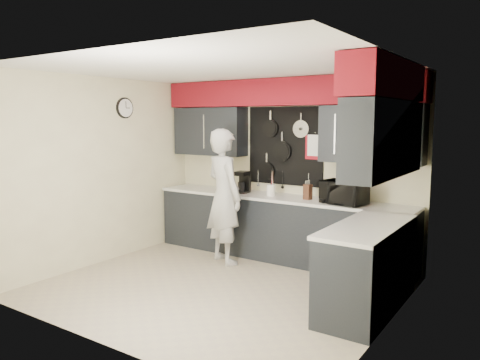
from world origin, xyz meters
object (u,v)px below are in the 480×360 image
Objects in this scene: microwave at (344,192)px; coffee_maker at (243,182)px; utensil_crock at (271,190)px; person at (224,196)px; knife_block at (308,192)px.

microwave is 1.62m from coffee_maker.
utensil_crock is 0.09× the size of person.
person reaches higher than coffee_maker.
person is at bearing -144.78° from knife_block.
knife_block is 1.30× the size of utensil_crock.
microwave is 1.12m from utensil_crock.
knife_block is at bearing -127.67° from person.
person reaches higher than knife_block.
knife_block is 1.07m from coffee_maker.
utensil_crock is (-0.58, -0.01, -0.02)m from knife_block.
utensil_crock is at bearing -6.62° from coffee_maker.
person is (-0.44, -0.54, -0.06)m from utensil_crock.
person reaches higher than microwave.
coffee_maker is at bearing -173.77° from knife_block.
person is (-1.02, -0.55, -0.08)m from knife_block.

